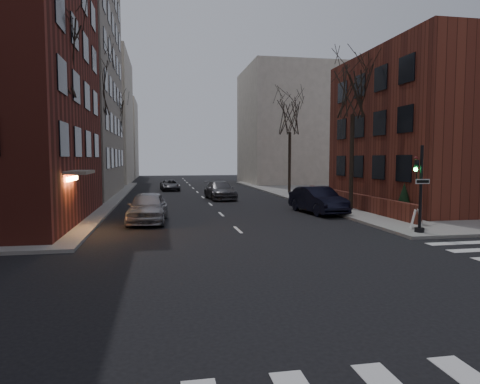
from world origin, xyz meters
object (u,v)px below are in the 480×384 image
at_px(parked_sedan, 318,200).
at_px(streetlamp_near, 94,148).
at_px(sandwich_board, 417,219).
at_px(car_lane_far, 170,185).
at_px(tree_left_b, 92,88).
at_px(car_lane_gray, 220,190).
at_px(car_lane_silver, 148,207).
at_px(traffic_signal, 419,194).
at_px(tree_right_b, 290,117).
at_px(evergreen_shrub, 404,199).
at_px(tree_left_a, 54,58).
at_px(tree_right_a, 353,90).
at_px(streetlamp_far, 121,152).
at_px(tree_left_c, 113,117).

bearing_deg(parked_sedan, streetlamp_near, 154.54).
xyz_separation_m(parked_sedan, sandwich_board, (2.25, -7.40, -0.24)).
bearing_deg(parked_sedan, car_lane_far, 105.22).
xyz_separation_m(tree_left_b, streetlamp_near, (0.60, -4.00, -4.68)).
bearing_deg(sandwich_board, streetlamp_near, 168.64).
xyz_separation_m(streetlamp_near, parked_sedan, (14.40, -4.65, -3.38)).
bearing_deg(car_lane_gray, car_lane_silver, -118.85).
relative_size(traffic_signal, tree_right_b, 0.44).
relative_size(tree_right_b, evergreen_shrub, 4.62).
relative_size(traffic_signal, tree_left_a, 0.39).
relative_size(tree_right_a, car_lane_silver, 1.94).
distance_m(car_lane_silver, car_lane_far, 23.50).
bearing_deg(evergreen_shrub, car_lane_gray, 123.00).
distance_m(streetlamp_near, sandwich_board, 20.88).
height_order(car_lane_silver, car_lane_far, car_lane_silver).
distance_m(parked_sedan, sandwich_board, 7.74).
xyz_separation_m(car_lane_gray, evergreen_shrub, (9.00, -13.86, 0.37)).
xyz_separation_m(traffic_signal, tree_right_a, (0.86, 9.01, 6.12)).
distance_m(tree_left_a, streetlamp_far, 28.32).
height_order(traffic_signal, tree_left_a, tree_left_a).
relative_size(traffic_signal, tree_left_c, 0.41).
bearing_deg(streetlamp_far, tree_left_a, -91.23).
height_order(tree_left_b, car_lane_far, tree_left_b).
distance_m(tree_left_b, car_lane_silver, 14.08).
height_order(streetlamp_near, parked_sedan, streetlamp_near).
height_order(traffic_signal, parked_sedan, traffic_signal).
relative_size(tree_left_c, car_lane_gray, 1.84).
distance_m(tree_left_b, tree_left_c, 14.03).
bearing_deg(tree_right_b, streetlamp_far, 149.53).
relative_size(tree_left_a, parked_sedan, 1.97).
bearing_deg(tree_left_c, tree_right_b, -24.44).
xyz_separation_m(tree_left_c, streetlamp_near, (0.60, -18.00, -3.79)).
distance_m(tree_left_a, streetlamp_near, 9.07).
relative_size(tree_left_b, car_lane_silver, 2.15).
distance_m(tree_right_a, parked_sedan, 7.66).
relative_size(parked_sedan, car_lane_far, 1.23).
height_order(tree_left_c, car_lane_gray, tree_left_c).
distance_m(tree_left_b, evergreen_shrub, 23.82).
bearing_deg(car_lane_far, tree_left_c, 163.83).
bearing_deg(tree_right_a, tree_left_c, 128.66).
distance_m(car_lane_gray, evergreen_shrub, 16.53).
bearing_deg(evergreen_shrub, streetlamp_near, 156.81).
bearing_deg(tree_left_b, car_lane_gray, 10.83).
bearing_deg(tree_left_b, tree_right_a, -24.44).
height_order(traffic_signal, car_lane_far, traffic_signal).
distance_m(tree_right_a, car_lane_silver, 15.33).
bearing_deg(evergreen_shrub, traffic_signal, -114.92).
height_order(tree_left_a, tree_right_b, tree_left_a).
xyz_separation_m(tree_left_c, car_lane_gray, (10.10, -12.07, -7.26)).
distance_m(tree_left_b, car_lane_far, 16.35).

